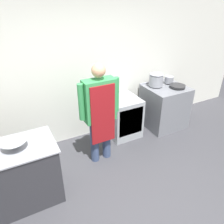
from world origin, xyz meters
TOP-DOWN VIEW (x-y plane):
  - ground_plane at (0.00, 0.00)m, footprint 14.00×14.00m
  - wall_back at (0.00, 2.11)m, footprint 8.00×0.05m
  - prep_counter at (-1.46, 0.97)m, footprint 1.11×0.68m
  - stove at (1.61, 1.65)m, footprint 0.82×0.77m
  - fridge_unit at (0.64, 1.75)m, footprint 0.60×0.63m
  - person_cook at (-0.09, 1.26)m, footprint 0.68×0.24m
  - mixing_bowl at (-1.40, 0.96)m, footprint 0.33×0.33m
  - stock_pot at (1.42, 1.79)m, footprint 0.28×0.28m
  - saute_pan at (1.77, 1.52)m, footprint 0.31×0.31m
  - sauce_pot at (1.77, 1.79)m, footprint 0.18×0.18m

SIDE VIEW (x-z plane):
  - ground_plane at x=0.00m, z-range 0.00..0.00m
  - fridge_unit at x=0.64m, z-range 0.00..0.80m
  - prep_counter at x=-1.46m, z-range 0.00..0.89m
  - stove at x=1.61m, z-range -0.01..0.91m
  - saute_pan at x=1.77m, z-range 0.92..0.96m
  - mixing_bowl at x=-1.40m, z-range 0.89..1.00m
  - person_cook at x=-0.09m, z-range 0.13..1.84m
  - sauce_pot at x=1.77m, z-range 0.92..1.06m
  - stock_pot at x=1.42m, z-range 0.92..1.18m
  - wall_back at x=0.00m, z-range 0.00..2.70m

